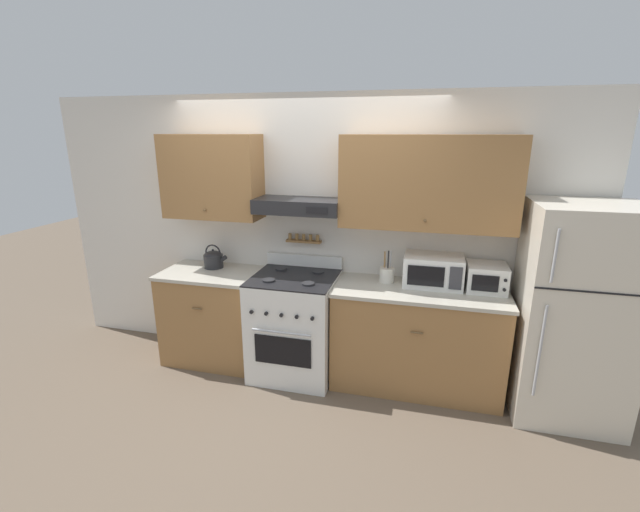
{
  "coord_description": "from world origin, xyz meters",
  "views": [
    {
      "loc": [
        1.13,
        -3.21,
        2.21
      ],
      "look_at": [
        0.24,
        0.26,
        1.17
      ],
      "focal_mm": 24.0,
      "sensor_mm": 36.0,
      "label": 1
    }
  ],
  "objects_px": {
    "stove_range": "(295,325)",
    "utensil_crock": "(387,274)",
    "toaster_oven": "(486,277)",
    "microwave": "(433,270)",
    "tea_kettle": "(214,259)",
    "refrigerator": "(574,313)"
  },
  "relations": [
    {
      "from": "stove_range",
      "to": "utensil_crock",
      "type": "height_order",
      "value": "utensil_crock"
    },
    {
      "from": "toaster_oven",
      "to": "microwave",
      "type": "bearing_deg",
      "value": 177.43
    },
    {
      "from": "tea_kettle",
      "to": "utensil_crock",
      "type": "xyz_separation_m",
      "value": [
        1.7,
        0.0,
        -0.02
      ]
    },
    {
      "from": "stove_range",
      "to": "refrigerator",
      "type": "distance_m",
      "value": 2.32
    },
    {
      "from": "stove_range",
      "to": "toaster_oven",
      "type": "bearing_deg",
      "value": 5.92
    },
    {
      "from": "refrigerator",
      "to": "microwave",
      "type": "height_order",
      "value": "refrigerator"
    },
    {
      "from": "microwave",
      "to": "utensil_crock",
      "type": "relative_size",
      "value": 1.74
    },
    {
      "from": "tea_kettle",
      "to": "utensil_crock",
      "type": "relative_size",
      "value": 0.84
    },
    {
      "from": "microwave",
      "to": "toaster_oven",
      "type": "relative_size",
      "value": 1.54
    },
    {
      "from": "tea_kettle",
      "to": "utensil_crock",
      "type": "distance_m",
      "value": 1.7
    },
    {
      "from": "microwave",
      "to": "tea_kettle",
      "type": "bearing_deg",
      "value": -179.51
    },
    {
      "from": "stove_range",
      "to": "microwave",
      "type": "relative_size",
      "value": 2.14
    },
    {
      "from": "microwave",
      "to": "toaster_oven",
      "type": "height_order",
      "value": "microwave"
    },
    {
      "from": "refrigerator",
      "to": "microwave",
      "type": "xyz_separation_m",
      "value": [
        -1.08,
        0.21,
        0.2
      ]
    },
    {
      "from": "microwave",
      "to": "stove_range",
      "type": "bearing_deg",
      "value": -171.06
    },
    {
      "from": "refrigerator",
      "to": "toaster_oven",
      "type": "distance_m",
      "value": 0.69
    },
    {
      "from": "tea_kettle",
      "to": "toaster_oven",
      "type": "height_order",
      "value": "tea_kettle"
    },
    {
      "from": "refrigerator",
      "to": "tea_kettle",
      "type": "relative_size",
      "value": 7.13
    },
    {
      "from": "microwave",
      "to": "utensil_crock",
      "type": "height_order",
      "value": "utensil_crock"
    },
    {
      "from": "refrigerator",
      "to": "tea_kettle",
      "type": "xyz_separation_m",
      "value": [
        -3.17,
        0.19,
        0.15
      ]
    },
    {
      "from": "utensil_crock",
      "to": "tea_kettle",
      "type": "bearing_deg",
      "value": -180.0
    },
    {
      "from": "stove_range",
      "to": "toaster_oven",
      "type": "height_order",
      "value": "toaster_oven"
    }
  ]
}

